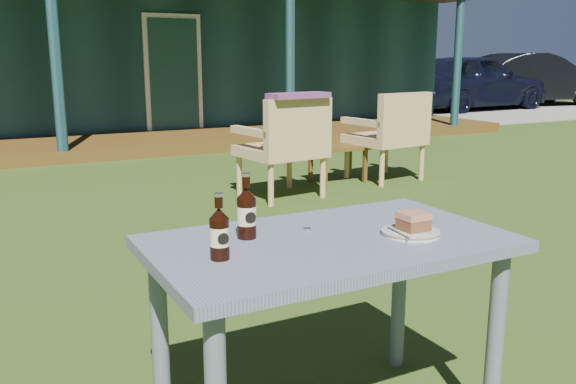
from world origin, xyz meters
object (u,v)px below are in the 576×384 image
plate (411,232)px  side_table (338,151)px  car_far (531,80)px  cake_slice (413,221)px  cola_bottle_far (219,233)px  armchair_left (286,142)px  armchair_right (391,131)px  cola_bottle_near (247,212)px  cafe_table (329,267)px  car_near (472,82)px

plate → side_table: size_ratio=0.34×
car_far → cake_slice: 16.47m
cola_bottle_far → side_table: bearing=53.3°
cola_bottle_far → side_table: (2.85, 3.81, -0.46)m
cake_slice → cola_bottle_far: cola_bottle_far is taller
cola_bottle_far → armchair_left: armchair_left is taller
cake_slice → cola_bottle_far: (-0.69, 0.06, 0.04)m
armchair_left → side_table: size_ratio=1.59×
cola_bottle_far → armchair_right: 4.98m
cake_slice → cola_bottle_near: cola_bottle_near is taller
cafe_table → armchair_left: bearing=64.6°
cola_bottle_near → armchair_left: bearing=60.3°
cola_bottle_far → car_near: bearing=42.9°
car_near → cola_bottle_near: bearing=130.0°
plate → cake_slice: cake_slice is taller
cafe_table → cake_slice: 0.33m
cake_slice → car_near: bearing=45.0°
cafe_table → car_far: bearing=38.7°
car_near → car_far: size_ratio=0.97×
car_near → car_far: same height
plate → side_table: (2.17, 3.87, -0.39)m
cola_bottle_near → armchair_left: 3.73m
cake_slice → armchair_left: (1.31, 3.45, -0.23)m
cola_bottle_far → cake_slice: bearing=-4.8°
plate → cola_bottle_far: 0.68m
side_table → cola_bottle_far: bearing=-126.7°
car_near → cola_bottle_near: size_ratio=19.11×
car_far → plate: 16.48m
cafe_table → cola_bottle_far: bearing=-175.4°
cola_bottle_far → cafe_table: bearing=4.6°
cola_bottle_near → armchair_left: (1.84, 3.23, -0.27)m
armchair_right → side_table: bearing=161.1°
cake_slice → cafe_table: bearing=162.1°
car_far → cola_bottle_near: car_far is taller
car_far → cola_bottle_far: size_ratio=21.51×
side_table → cafe_table: bearing=-122.8°
cafe_table → plate: 0.31m
armchair_right → armchair_left: bearing=-170.6°
cafe_table → side_table: size_ratio=2.00×
car_near → side_table: car_near is taller
cola_bottle_near → cake_slice: bearing=-22.9°
car_near → plate: 14.37m
cola_bottle_far → side_table: size_ratio=0.34×
plate → cola_bottle_near: (-0.51, 0.22, 0.08)m
cake_slice → side_table: (2.16, 3.87, -0.42)m
car_far → cola_bottle_near: 16.75m
cafe_table → cola_bottle_near: cola_bottle_near is taller
cola_bottle_near → armchair_left: size_ratio=0.23×
side_table → cake_slice: bearing=-119.1°
car_near → cola_bottle_far: 14.82m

